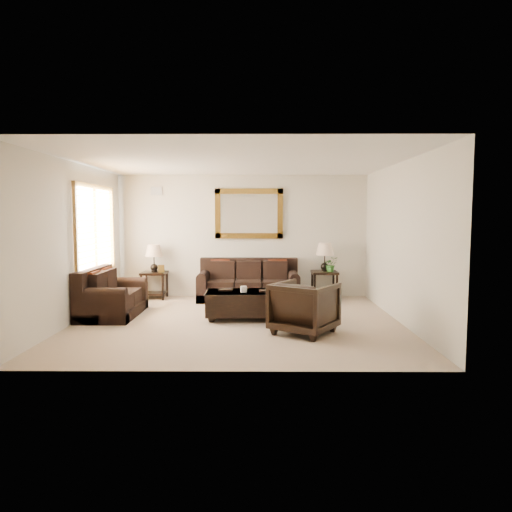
{
  "coord_description": "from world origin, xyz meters",
  "views": [
    {
      "loc": [
        0.37,
        -7.64,
        1.79
      ],
      "look_at": [
        0.31,
        0.6,
        1.07
      ],
      "focal_mm": 32.0,
      "sensor_mm": 36.0,
      "label": 1
    }
  ],
  "objects_px": {
    "end_table_left": "(154,264)",
    "coffee_table": "(247,302)",
    "end_table_right": "(325,262)",
    "armchair": "(304,305)",
    "sofa": "(249,285)",
    "loveseat": "(110,298)"
  },
  "relations": [
    {
      "from": "end_table_left",
      "to": "armchair",
      "type": "height_order",
      "value": "end_table_left"
    },
    {
      "from": "end_table_right",
      "to": "coffee_table",
      "type": "bearing_deg",
      "value": -129.96
    },
    {
      "from": "loveseat",
      "to": "end_table_right",
      "type": "relative_size",
      "value": 1.26
    },
    {
      "from": "coffee_table",
      "to": "armchair",
      "type": "relative_size",
      "value": 1.65
    },
    {
      "from": "coffee_table",
      "to": "armchair",
      "type": "height_order",
      "value": "armchair"
    },
    {
      "from": "end_table_left",
      "to": "armchair",
      "type": "relative_size",
      "value": 1.34
    },
    {
      "from": "end_table_left",
      "to": "armchair",
      "type": "distance_m",
      "value": 4.21
    },
    {
      "from": "end_table_left",
      "to": "coffee_table",
      "type": "xyz_separation_m",
      "value": [
        2.07,
        -1.96,
        -0.47
      ]
    },
    {
      "from": "loveseat",
      "to": "coffee_table",
      "type": "distance_m",
      "value": 2.5
    },
    {
      "from": "end_table_left",
      "to": "coffee_table",
      "type": "relative_size",
      "value": 0.81
    },
    {
      "from": "armchair",
      "to": "end_table_left",
      "type": "bearing_deg",
      "value": -11.06
    },
    {
      "from": "sofa",
      "to": "end_table_left",
      "type": "bearing_deg",
      "value": 176.81
    },
    {
      "from": "loveseat",
      "to": "end_table_right",
      "type": "distance_m",
      "value": 4.49
    },
    {
      "from": "armchair",
      "to": "sofa",
      "type": "bearing_deg",
      "value": -38.35
    },
    {
      "from": "end_table_right",
      "to": "coffee_table",
      "type": "relative_size",
      "value": 0.84
    },
    {
      "from": "sofa",
      "to": "end_table_right",
      "type": "height_order",
      "value": "end_table_right"
    },
    {
      "from": "loveseat",
      "to": "armchair",
      "type": "bearing_deg",
      "value": -109.82
    },
    {
      "from": "loveseat",
      "to": "coffee_table",
      "type": "xyz_separation_m",
      "value": [
        2.48,
        -0.23,
        -0.01
      ]
    },
    {
      "from": "armchair",
      "to": "end_table_right",
      "type": "bearing_deg",
      "value": -70.15
    },
    {
      "from": "sofa",
      "to": "end_table_left",
      "type": "xyz_separation_m",
      "value": [
        -2.06,
        0.11,
        0.45
      ]
    },
    {
      "from": "end_table_right",
      "to": "coffee_table",
      "type": "distance_m",
      "value": 2.59
    },
    {
      "from": "end_table_left",
      "to": "coffee_table",
      "type": "distance_m",
      "value": 2.89
    }
  ]
}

